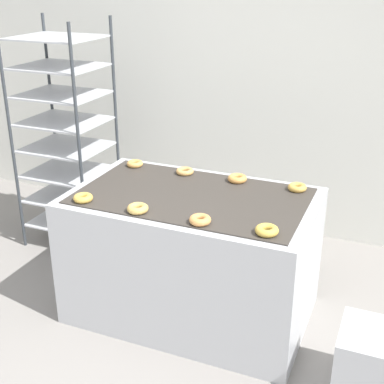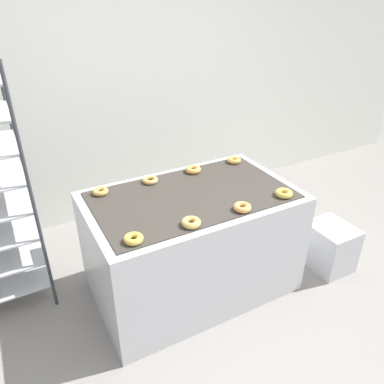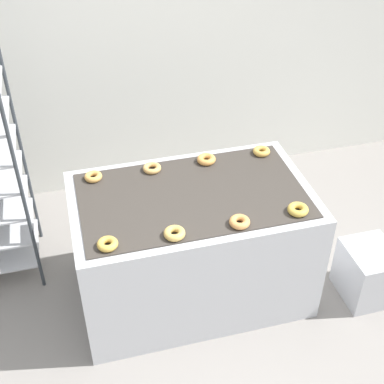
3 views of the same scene
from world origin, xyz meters
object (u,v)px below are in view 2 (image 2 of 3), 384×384
object	(u,v)px
fryer_machine	(192,243)
donut_far_right	(234,160)
donut_near_right	(284,193)
donut_far_midleft	(150,180)
donut_far_left	(100,191)
glaze_bin	(330,247)
donut_near_midright	(242,207)
donut_near_midleft	(191,222)
donut_near_left	(133,239)
donut_far_midright	(193,170)

from	to	relation	value
fryer_machine	donut_far_right	bearing A→B (deg)	29.31
donut_near_right	donut_far_midleft	world-z (taller)	donut_near_right
donut_far_left	glaze_bin	bearing A→B (deg)	-21.13
donut_near_midright	donut_near_right	size ratio (longest dim) A/B	0.97
donut_near_midleft	donut_near_right	distance (m)	0.74
donut_near_midleft	donut_near_midright	bearing A→B (deg)	-0.07
fryer_machine	donut_far_left	bearing A→B (deg)	150.48
donut_near_midright	donut_far_midleft	bearing A→B (deg)	119.61
glaze_bin	donut_far_midleft	xyz separation A→B (m)	(-1.31, 0.65, 0.65)
fryer_machine	glaze_bin	bearing A→B (deg)	-16.57
fryer_machine	donut_near_left	distance (m)	0.78
glaze_bin	donut_far_right	world-z (taller)	donut_far_right
fryer_machine	donut_far_midright	bearing A→B (deg)	60.28
glaze_bin	fryer_machine	bearing A→B (deg)	163.43
donut_near_right	donut_far_midright	world-z (taller)	same
donut_far_midleft	donut_far_midright	xyz separation A→B (m)	(0.36, 0.00, 0.00)
donut_far_right	donut_near_midleft	bearing A→B (deg)	-139.13
donut_near_right	donut_near_midright	bearing A→B (deg)	-177.28
donut_near_midright	donut_far_left	distance (m)	0.99
fryer_machine	donut_near_midleft	xyz separation A→B (m)	(-0.19, -0.34, 0.44)
donut_far_midleft	fryer_machine	bearing A→B (deg)	-59.83
fryer_machine	donut_near_midright	bearing A→B (deg)	-60.91
donut_near_left	donut_far_right	size ratio (longest dim) A/B	1.00
donut_near_midright	donut_far_midleft	size ratio (longest dim) A/B	1.01
donut_near_midright	donut_near_right	distance (m)	0.36
donut_near_midright	donut_far_left	xyz separation A→B (m)	(-0.75, 0.65, -0.00)
donut_near_right	donut_far_left	bearing A→B (deg)	150.17
donut_near_midleft	donut_near_right	bearing A→B (deg)	1.30
donut_far_midright	donut_far_right	bearing A→B (deg)	0.08
donut_far_midleft	donut_far_right	size ratio (longest dim) A/B	1.02
donut_near_left	donut_near_midright	distance (m)	0.74
donut_near_right	donut_far_midright	bearing A→B (deg)	120.03
donut_near_left	donut_far_midleft	xyz separation A→B (m)	(0.37, 0.64, -0.00)
donut_near_midleft	donut_far_midright	world-z (taller)	same
donut_near_left	donut_near_midleft	size ratio (longest dim) A/B	0.95
donut_near_midleft	donut_near_midright	distance (m)	0.38
donut_far_right	fryer_machine	bearing A→B (deg)	-150.69
donut_far_midleft	donut_near_midright	bearing A→B (deg)	-60.39
glaze_bin	donut_near_left	bearing A→B (deg)	179.69
fryer_machine	donut_near_right	distance (m)	0.77
fryer_machine	donut_far_midleft	distance (m)	0.57
fryer_machine	donut_far_right	world-z (taller)	donut_far_right
donut_near_midleft	donut_far_midleft	world-z (taller)	donut_near_midleft
donut_near_right	glaze_bin	bearing A→B (deg)	-1.65
donut_near_right	donut_far_left	world-z (taller)	donut_near_right
glaze_bin	donut_far_midleft	distance (m)	1.60
glaze_bin	donut_near_right	distance (m)	0.87
glaze_bin	donut_far_midleft	world-z (taller)	donut_far_midleft
donut_near_left	donut_far_midright	size ratio (longest dim) A/B	0.94
donut_far_midright	donut_near_midleft	bearing A→B (deg)	-119.54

